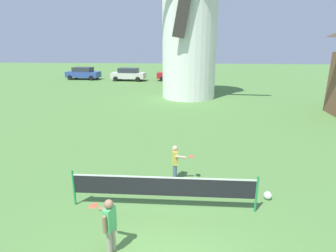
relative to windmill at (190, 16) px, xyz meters
name	(u,v)px	position (x,y,z in m)	size (l,w,h in m)	color
windmill	(190,16)	(0.00, 0.00, 0.00)	(9.62, 5.22, 14.47)	white
tennis_net	(163,187)	(-0.75, -17.08, -5.98)	(5.25, 0.06, 1.10)	#238E4C
player_near	(109,223)	(-1.79, -18.90, -5.91)	(0.73, 0.71, 1.35)	#9E937F
player_far	(176,160)	(-0.47, -15.29, -5.96)	(0.77, 0.41, 1.25)	slate
stray_ball	(268,195)	(2.38, -16.40, -6.55)	(0.25, 0.25, 0.25)	silver
parked_car_blue	(83,73)	(-13.51, 11.25, -5.86)	(4.38, 2.23, 1.56)	#334C99
parked_car_cream	(129,74)	(-7.42, 10.39, -5.86)	(4.27, 2.18, 1.56)	silver
parked_car_red	(175,74)	(-1.62, 10.81, -5.86)	(4.48, 2.12, 1.56)	red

